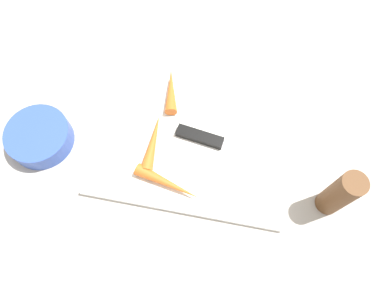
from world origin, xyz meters
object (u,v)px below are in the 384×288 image
pepper_grinder (340,194)px  knife (207,139)px  small_bowl (40,137)px  cutting_board (192,145)px  carrot_medium (153,142)px  carrot_longest (168,183)px  carrot_shortest (171,91)px

pepper_grinder → knife: bearing=161.6°
knife → small_bowl: (-0.31, -0.05, 0.00)m
cutting_board → pepper_grinder: pepper_grinder is taller
knife → small_bowl: small_bowl is taller
knife → small_bowl: bearing=-161.5°
pepper_grinder → small_bowl: bearing=177.7°
carrot_medium → small_bowl: 0.21m
knife → carrot_longest: (-0.05, -0.10, 0.01)m
cutting_board → carrot_medium: size_ratio=3.14×
carrot_medium → carrot_longest: 0.09m
cutting_board → carrot_longest: 0.09m
carrot_shortest → small_bowl: size_ratio=0.82×
carrot_medium → pepper_grinder: 0.33m
carrot_shortest → pepper_grinder: 0.36m
cutting_board → small_bowl: size_ratio=3.04×
carrot_longest → pepper_grinder: pepper_grinder is taller
carrot_medium → carrot_shortest: bearing=-5.6°
carrot_shortest → small_bowl: bearing=110.7°
knife → pepper_grinder: pepper_grinder is taller
carrot_shortest → carrot_longest: bearing=178.4°
carrot_medium → small_bowl: size_ratio=0.97×
carrot_shortest → carrot_longest: size_ratio=0.78×
carrot_longest → pepper_grinder: (0.28, 0.02, 0.04)m
knife → carrot_shortest: bearing=143.1°
cutting_board → small_bowl: (-0.28, -0.04, 0.01)m
carrot_medium → carrot_longest: same height
cutting_board → pepper_grinder: size_ratio=2.89×
pepper_grinder → carrot_medium: bearing=171.2°
knife → carrot_longest: 0.11m
carrot_medium → cutting_board: bearing=-79.8°
cutting_board → carrot_shortest: bearing=121.4°
small_bowl → knife: bearing=10.1°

